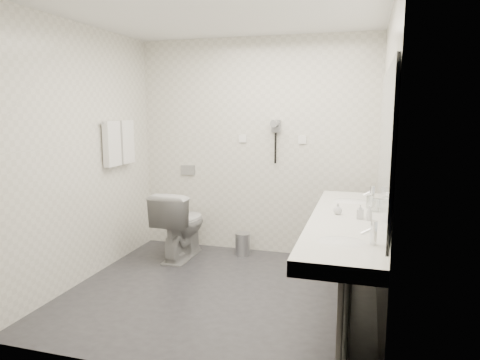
% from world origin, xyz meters
% --- Properties ---
extents(floor, '(2.80, 2.80, 0.00)m').
position_xyz_m(floor, '(0.00, 0.00, 0.00)').
color(floor, '#2C2C31').
rests_on(floor, ground).
extents(ceiling, '(2.80, 2.80, 0.00)m').
position_xyz_m(ceiling, '(0.00, 0.00, 2.50)').
color(ceiling, white).
rests_on(ceiling, wall_back).
extents(wall_back, '(2.80, 0.00, 2.80)m').
position_xyz_m(wall_back, '(0.00, 1.30, 1.25)').
color(wall_back, silver).
rests_on(wall_back, floor).
extents(wall_front, '(2.80, 0.00, 2.80)m').
position_xyz_m(wall_front, '(0.00, -1.30, 1.25)').
color(wall_front, silver).
rests_on(wall_front, floor).
extents(wall_left, '(0.00, 2.60, 2.60)m').
position_xyz_m(wall_left, '(-1.40, 0.00, 1.25)').
color(wall_left, silver).
rests_on(wall_left, floor).
extents(wall_right, '(0.00, 2.60, 2.60)m').
position_xyz_m(wall_right, '(1.40, 0.00, 1.25)').
color(wall_right, silver).
rests_on(wall_right, floor).
extents(vanity_counter, '(0.55, 2.20, 0.10)m').
position_xyz_m(vanity_counter, '(1.12, -0.20, 0.80)').
color(vanity_counter, white).
rests_on(vanity_counter, floor).
extents(vanity_panel, '(0.03, 2.15, 0.75)m').
position_xyz_m(vanity_panel, '(1.15, -0.20, 0.38)').
color(vanity_panel, gray).
rests_on(vanity_panel, floor).
extents(vanity_post_near, '(0.06, 0.06, 0.75)m').
position_xyz_m(vanity_post_near, '(1.18, -1.24, 0.38)').
color(vanity_post_near, silver).
rests_on(vanity_post_near, floor).
extents(vanity_post_far, '(0.06, 0.06, 0.75)m').
position_xyz_m(vanity_post_far, '(1.18, 0.84, 0.38)').
color(vanity_post_far, silver).
rests_on(vanity_post_far, floor).
extents(mirror, '(0.02, 2.20, 1.05)m').
position_xyz_m(mirror, '(1.39, -0.20, 1.45)').
color(mirror, '#B2BCC6').
rests_on(mirror, wall_right).
extents(basin_near, '(0.40, 0.31, 0.05)m').
position_xyz_m(basin_near, '(1.12, -0.85, 0.83)').
color(basin_near, white).
rests_on(basin_near, vanity_counter).
extents(basin_far, '(0.40, 0.31, 0.05)m').
position_xyz_m(basin_far, '(1.12, 0.45, 0.83)').
color(basin_far, white).
rests_on(basin_far, vanity_counter).
extents(faucet_near, '(0.04, 0.04, 0.15)m').
position_xyz_m(faucet_near, '(1.32, -0.85, 0.92)').
color(faucet_near, silver).
rests_on(faucet_near, vanity_counter).
extents(faucet_far, '(0.04, 0.04, 0.15)m').
position_xyz_m(faucet_far, '(1.32, 0.45, 0.92)').
color(faucet_far, silver).
rests_on(faucet_far, vanity_counter).
extents(soap_bottle_a, '(0.05, 0.05, 0.12)m').
position_xyz_m(soap_bottle_a, '(1.23, -0.21, 0.91)').
color(soap_bottle_a, white).
rests_on(soap_bottle_a, vanity_counter).
extents(soap_bottle_b, '(0.10, 0.10, 0.09)m').
position_xyz_m(soap_bottle_b, '(1.05, -0.10, 0.89)').
color(soap_bottle_b, white).
rests_on(soap_bottle_b, vanity_counter).
extents(soap_bottle_c, '(0.06, 0.06, 0.12)m').
position_xyz_m(soap_bottle_c, '(1.30, -0.24, 0.91)').
color(soap_bottle_c, white).
rests_on(soap_bottle_c, vanity_counter).
extents(glass_left, '(0.07, 0.07, 0.11)m').
position_xyz_m(glass_left, '(1.35, 0.08, 0.90)').
color(glass_left, silver).
rests_on(glass_left, vanity_counter).
extents(glass_right, '(0.07, 0.07, 0.11)m').
position_xyz_m(glass_right, '(1.30, 0.20, 0.90)').
color(glass_right, silver).
rests_on(glass_right, vanity_counter).
extents(toilet, '(0.46, 0.78, 0.78)m').
position_xyz_m(toilet, '(-0.75, 0.82, 0.39)').
color(toilet, white).
rests_on(toilet, floor).
extents(flush_plate, '(0.18, 0.02, 0.12)m').
position_xyz_m(flush_plate, '(-0.85, 1.29, 0.95)').
color(flush_plate, '#B2B5BA').
rests_on(flush_plate, wall_back).
extents(pedal_bin, '(0.18, 0.18, 0.25)m').
position_xyz_m(pedal_bin, '(-0.09, 1.08, 0.12)').
color(pedal_bin, '#B2B5BA').
rests_on(pedal_bin, floor).
extents(bin_lid, '(0.18, 0.18, 0.02)m').
position_xyz_m(bin_lid, '(-0.09, 1.08, 0.26)').
color(bin_lid, '#B2B5BA').
rests_on(bin_lid, pedal_bin).
extents(towel_rail, '(0.02, 0.62, 0.02)m').
position_xyz_m(towel_rail, '(-1.35, 0.55, 1.55)').
color(towel_rail, silver).
rests_on(towel_rail, wall_left).
extents(towel_near, '(0.07, 0.24, 0.48)m').
position_xyz_m(towel_near, '(-1.34, 0.41, 1.33)').
color(towel_near, white).
rests_on(towel_near, towel_rail).
extents(towel_far, '(0.07, 0.24, 0.48)m').
position_xyz_m(towel_far, '(-1.34, 0.69, 1.33)').
color(towel_far, white).
rests_on(towel_far, towel_rail).
extents(dryer_cradle, '(0.10, 0.04, 0.14)m').
position_xyz_m(dryer_cradle, '(0.25, 1.27, 1.50)').
color(dryer_cradle, gray).
rests_on(dryer_cradle, wall_back).
extents(dryer_barrel, '(0.08, 0.14, 0.08)m').
position_xyz_m(dryer_barrel, '(0.25, 1.20, 1.53)').
color(dryer_barrel, gray).
rests_on(dryer_barrel, dryer_cradle).
extents(dryer_cord, '(0.02, 0.02, 0.35)m').
position_xyz_m(dryer_cord, '(0.25, 1.26, 1.25)').
color(dryer_cord, black).
rests_on(dryer_cord, dryer_cradle).
extents(switch_plate_a, '(0.09, 0.02, 0.09)m').
position_xyz_m(switch_plate_a, '(-0.15, 1.29, 1.35)').
color(switch_plate_a, white).
rests_on(switch_plate_a, wall_back).
extents(switch_plate_b, '(0.09, 0.02, 0.09)m').
position_xyz_m(switch_plate_b, '(0.55, 1.29, 1.35)').
color(switch_plate_b, white).
rests_on(switch_plate_b, wall_back).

